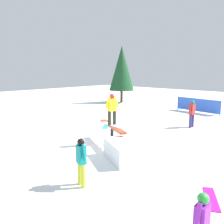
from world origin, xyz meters
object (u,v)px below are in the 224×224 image
rail_feature (112,128)px  loose_snowboard_magenta (211,199)px  pine_tree_near (122,68)px  bystander_red (192,112)px  bystander_teal (81,160)px  loose_snowboard_cyan (106,126)px  main_rider_on_rail (112,110)px

rail_feature → loose_snowboard_magenta: rail_feature is taller
pine_tree_near → bystander_red: bearing=151.8°
rail_feature → pine_tree_near: pine_tree_near is taller
bystander_teal → loose_snowboard_cyan: (4.85, -5.87, -0.79)m
loose_snowboard_cyan → main_rider_on_rail: bearing=9.4°
loose_snowboard_magenta → pine_tree_near: bearing=-161.9°
bystander_red → loose_snowboard_magenta: 8.43m
bystander_red → loose_snowboard_cyan: bystander_red is taller
rail_feature → bystander_teal: bearing=148.5°
main_rider_on_rail → loose_snowboard_magenta: 5.68m
loose_snowboard_cyan → loose_snowboard_magenta: (-7.88, 4.04, 0.00)m
main_rider_on_rail → pine_tree_near: (9.12, -11.06, 1.82)m
rail_feature → bystander_red: size_ratio=1.62×
bystander_red → loose_snowboard_cyan: size_ratio=1.22×
rail_feature → bystander_teal: 4.15m
rail_feature → loose_snowboard_magenta: size_ratio=2.05×
bystander_red → bystander_teal: size_ratio=1.12×
rail_feature → main_rider_on_rail: main_rider_on_rail is taller
loose_snowboard_cyan → pine_tree_near: pine_tree_near is taller
loose_snowboard_cyan → rail_feature: bearing=9.4°
main_rider_on_rail → bystander_red: 5.73m
main_rider_on_rail → loose_snowboard_cyan: bearing=-29.3°
loose_snowboard_cyan → pine_tree_near: bearing=176.4°
loose_snowboard_magenta → pine_tree_near: size_ratio=0.23×
rail_feature → main_rider_on_rail: (0.00, 0.00, 0.84)m
rail_feature → pine_tree_near: 14.59m
bystander_teal → pine_tree_near: 18.63m
loose_snowboard_cyan → loose_snowboard_magenta: size_ratio=1.04×
bystander_teal → pine_tree_near: pine_tree_near is taller
loose_snowboard_magenta → bystander_red: bearing=179.2°
main_rider_on_rail → loose_snowboard_magenta: bearing=173.0°
rail_feature → loose_snowboard_cyan: bearing=-13.3°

